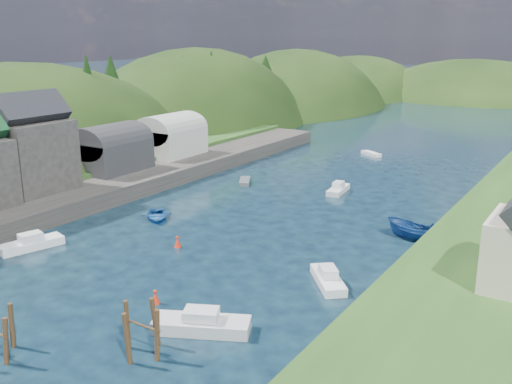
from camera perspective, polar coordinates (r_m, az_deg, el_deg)
The scene contains 11 objects.
ground at distance 77.79m, azimuth 8.78°, elevation 0.83°, with size 600.00×600.00×0.00m, color black.
hillside_left at distance 123.45m, azimuth -5.83°, elevation 2.58°, with size 44.00×245.56×52.00m.
far_hills at distance 197.51m, azimuth 23.94°, elevation 5.40°, with size 103.00×68.00×44.00m.
hill_trees at distance 88.45m, azimuth 13.48°, elevation 9.64°, with size 89.97×150.64×12.39m.
quay_left at distance 69.24m, azimuth -20.75°, elevation -1.01°, with size 12.00×110.00×2.00m, color #2D2B28.
terrace_left_grass at distance 74.78m, azimuth -24.00°, elevation 0.03°, with size 12.00×110.00×2.50m, color #234719.
boat_sheds at distance 81.96m, azimuth -11.27°, elevation 5.24°, with size 7.00×21.00×7.50m.
piling_cluster_far at distance 37.49m, azimuth -11.32°, elevation -13.73°, with size 3.01×2.83×3.95m.
channel_buoy_near at distance 44.07m, azimuth -10.02°, elevation -10.34°, with size 0.70×0.70×1.10m.
channel_buoy_far at distance 54.73m, azimuth -7.85°, elevation -4.98°, with size 0.70×0.70×1.10m.
moored_boats at distance 52.64m, azimuth -1.46°, elevation -5.59°, with size 34.91×90.43×2.11m.
Camera 1 is at (30.12, -19.00, 19.56)m, focal length 40.00 mm.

